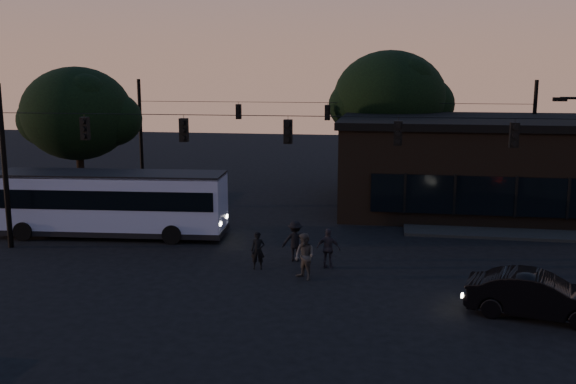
% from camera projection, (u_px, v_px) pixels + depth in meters
% --- Properties ---
extents(ground, '(120.00, 120.00, 0.00)m').
position_uv_depth(ground, '(270.00, 291.00, 23.71)').
color(ground, black).
rests_on(ground, ground).
extents(sidewalk_far_right, '(14.00, 10.00, 0.15)m').
position_uv_depth(sidewalk_far_right, '(532.00, 218.00, 35.36)').
color(sidewalk_far_right, black).
rests_on(sidewalk_far_right, ground).
extents(sidewalk_far_left, '(14.00, 10.00, 0.15)m').
position_uv_depth(sidewalk_far_left, '(90.00, 202.00, 39.51)').
color(sidewalk_far_left, black).
rests_on(sidewalk_far_left, ground).
extents(building, '(15.40, 10.41, 5.40)m').
position_uv_depth(building, '(474.00, 164.00, 37.27)').
color(building, black).
rests_on(building, ground).
extents(tree_behind, '(7.60, 7.60, 9.43)m').
position_uv_depth(tree_behind, '(390.00, 99.00, 43.27)').
color(tree_behind, black).
rests_on(tree_behind, ground).
extents(tree_left, '(6.40, 6.40, 8.30)m').
position_uv_depth(tree_left, '(77.00, 114.00, 37.52)').
color(tree_left, black).
rests_on(tree_left, ground).
extents(signal_rig_near, '(26.24, 0.30, 7.50)m').
position_uv_depth(signal_rig_near, '(288.00, 158.00, 26.77)').
color(signal_rig_near, black).
rests_on(signal_rig_near, ground).
extents(signal_rig_far, '(26.24, 0.30, 7.50)m').
position_uv_depth(signal_rig_far, '(327.00, 130.00, 42.33)').
color(signal_rig_far, black).
rests_on(signal_rig_far, ground).
extents(bus, '(11.46, 3.46, 3.18)m').
position_uv_depth(bus, '(110.00, 201.00, 31.39)').
color(bus, '#959ABE').
rests_on(bus, ground).
extents(car, '(4.79, 2.59, 1.50)m').
position_uv_depth(car, '(537.00, 296.00, 21.08)').
color(car, black).
rests_on(car, ground).
extents(pedestrian_a, '(0.62, 0.45, 1.58)m').
position_uv_depth(pedestrian_a, '(258.00, 250.00, 26.27)').
color(pedestrian_a, black).
rests_on(pedestrian_a, ground).
extents(pedestrian_b, '(1.13, 1.10, 1.83)m').
position_uv_depth(pedestrian_b, '(305.00, 257.00, 24.94)').
color(pedestrian_b, '#33302F').
rests_on(pedestrian_b, ground).
extents(pedestrian_c, '(1.02, 0.51, 1.68)m').
position_uv_depth(pedestrian_c, '(328.00, 248.00, 26.36)').
color(pedestrian_c, black).
rests_on(pedestrian_c, ground).
extents(pedestrian_d, '(1.18, 0.74, 1.75)m').
position_uv_depth(pedestrian_d, '(295.00, 241.00, 27.40)').
color(pedestrian_d, black).
rests_on(pedestrian_d, ground).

